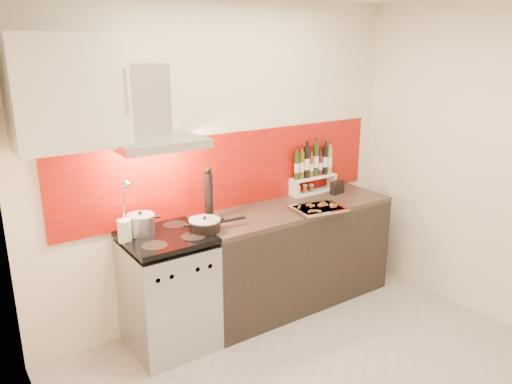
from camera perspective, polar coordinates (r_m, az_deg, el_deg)
back_wall at (r=4.15m, az=-3.54°, el=3.46°), size 3.40×0.02×2.60m
left_wall at (r=2.30m, az=-22.26°, el=-8.96°), size 0.02×2.80×2.60m
right_wall at (r=4.41m, az=26.14°, el=2.55°), size 0.02×2.80×2.60m
backsplash at (r=4.18m, az=-2.85°, el=2.45°), size 3.00×0.02×0.64m
range_stove at (r=3.89m, az=-9.95°, el=-11.25°), size 0.60×0.60×0.91m
counter at (r=4.46m, az=4.24°, el=-7.13°), size 1.80×0.60×0.90m
range_hood at (r=3.61m, az=-11.95°, el=8.31°), size 0.62×0.50×0.61m
upper_cabinet at (r=3.40m, az=-20.76°, el=10.63°), size 0.70×0.35×0.72m
stock_pot at (r=3.71m, az=-13.01°, el=-3.62°), size 0.20×0.20×0.18m
saute_pan at (r=3.73m, az=-5.77°, el=-3.71°), size 0.46×0.24×0.11m
utensil_jar at (r=3.60m, az=-14.79°, el=-3.53°), size 0.10×0.14×0.46m
pepper_mill at (r=3.91m, az=-5.44°, el=-0.29°), size 0.07×0.07×0.43m
step_shelf at (r=4.64m, az=6.53°, el=2.41°), size 0.48×0.13×0.46m
caddy_box at (r=4.69m, az=9.27°, el=0.54°), size 0.15×0.09×0.12m
baking_tray at (r=4.22m, az=7.13°, el=-1.84°), size 0.47×0.38×0.03m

